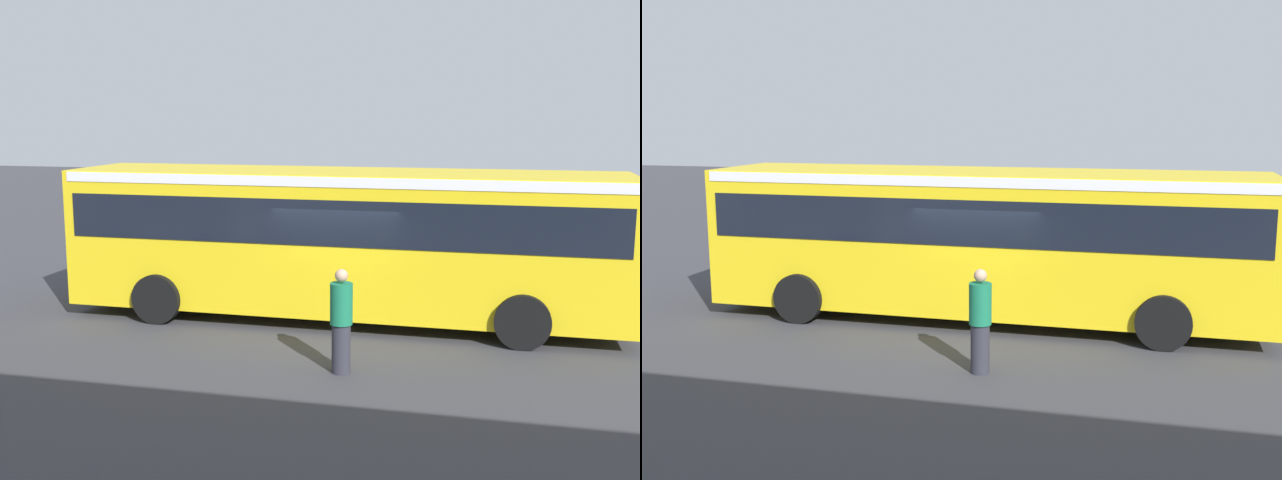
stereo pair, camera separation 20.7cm
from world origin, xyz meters
TOP-DOWN VIEW (x-y plane):
  - ground at (0.00, 0.00)m, footprint 80.00×80.00m
  - city_bus at (0.11, -0.65)m, footprint 11.54×2.85m
  - pedestrian at (-0.58, 2.70)m, footprint 0.38×0.38m
  - lane_dash_leftmost at (-6.00, -3.47)m, footprint 2.00×0.20m
  - lane_dash_left at (-2.00, -3.47)m, footprint 2.00×0.20m
  - lane_dash_centre at (2.00, -3.47)m, footprint 2.00×0.20m
  - lane_dash_right at (6.00, -3.47)m, footprint 2.00×0.20m

SIDE VIEW (x-z plane):
  - ground at x=0.00m, z-range 0.00..0.00m
  - lane_dash_leftmost at x=-6.00m, z-range 0.00..0.01m
  - lane_dash_left at x=-2.00m, z-range 0.00..0.01m
  - lane_dash_centre at x=2.00m, z-range 0.00..0.01m
  - lane_dash_right at x=6.00m, z-range 0.00..0.01m
  - pedestrian at x=-0.58m, z-range -0.01..1.78m
  - city_bus at x=0.11m, z-range 0.31..3.46m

